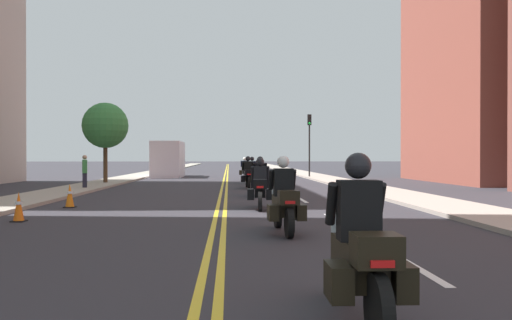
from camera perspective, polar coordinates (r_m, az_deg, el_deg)
ground_plane at (r=47.59m, az=-3.22°, el=-1.59°), size 264.00×264.00×0.00m
sidewalk_left at (r=48.16m, az=-11.74°, el=-1.50°), size 2.38×144.00×0.12m
sidewalk_right at (r=48.09m, az=5.30°, el=-1.49°), size 2.38×144.00×0.12m
centreline_yellow_inner at (r=47.59m, az=-3.37°, el=-1.58°), size 0.12×132.00×0.01m
centreline_yellow_outer at (r=47.59m, az=-3.08°, el=-1.58°), size 0.12×132.00×0.01m
lane_dashes_white at (r=28.74m, az=2.52°, el=-2.86°), size 0.14×56.40×0.01m
building_right_1 at (r=38.00m, az=24.35°, el=12.16°), size 8.12×12.67×18.82m
motorcycle_0 at (r=5.27m, az=11.19°, el=-10.00°), size 0.77×2.19×1.66m
motorcycle_1 at (r=11.16m, az=3.03°, el=-4.59°), size 0.78×2.20×1.64m
motorcycle_2 at (r=16.29m, az=0.45°, el=-3.06°), size 0.78×2.25×1.59m
motorcycle_3 at (r=21.69m, az=0.45°, el=-2.13°), size 0.78×2.15×1.63m
motorcycle_4 at (r=27.05m, az=-0.86°, el=-1.66°), size 0.77×2.16×1.65m
motorcycle_5 at (r=31.79m, az=-0.42°, el=-1.35°), size 0.76×2.19×1.62m
motorcycle_6 at (r=37.40m, az=-1.23°, el=-1.12°), size 0.78×2.26×1.59m
traffic_cone_0 at (r=14.45m, az=-24.19°, el=-4.63°), size 0.32×0.32×0.74m
traffic_cone_1 at (r=17.86m, az=-19.42°, el=-3.64°), size 0.34×0.34×0.76m
traffic_light_far at (r=40.33m, az=5.77°, el=2.76°), size 0.28×0.38×4.82m
pedestrian_1 at (r=27.02m, az=-17.97°, el=-1.23°), size 0.32×0.41×1.70m
street_tree_0 at (r=31.98m, az=-15.92°, el=3.58°), size 2.64×2.64×4.76m
parked_truck at (r=42.80m, az=-9.34°, el=-0.10°), size 2.20×6.50×2.80m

